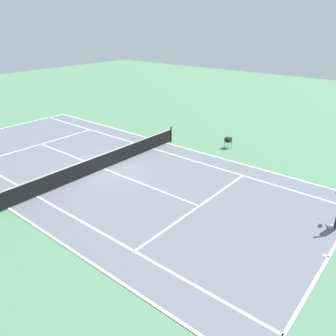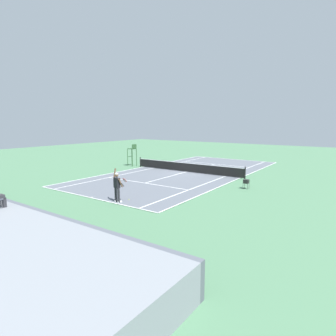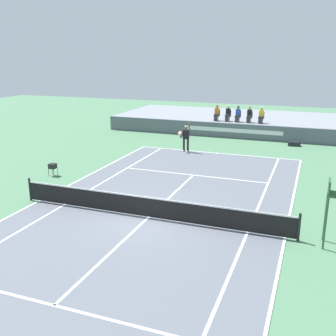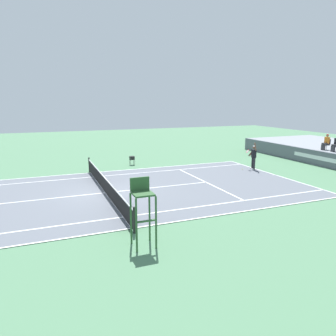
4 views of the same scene
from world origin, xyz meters
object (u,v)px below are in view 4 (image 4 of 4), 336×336
object	(u,v)px
spectator_seated_1	(336,144)
umpire_chair	(142,204)
spectator_seated_0	(326,142)
tennis_player	(253,157)
tennis_ball	(242,169)
ball_hopper	(132,158)

from	to	relation	value
spectator_seated_1	umpire_chair	size ratio (longest dim) A/B	0.52
spectator_seated_0	umpire_chair	world-z (taller)	spectator_seated_0
tennis_player	spectator_seated_0	bearing A→B (deg)	85.51
tennis_ball	ball_hopper	xyz separation A→B (m)	(-4.95, -7.23, 0.54)
spectator_seated_0	spectator_seated_1	distance (m)	0.94
spectator_seated_0	ball_hopper	bearing A→B (deg)	-111.27
spectator_seated_0	tennis_player	size ratio (longest dim) A/B	0.61
spectator_seated_1	ball_hopper	world-z (taller)	spectator_seated_1
tennis_player	ball_hopper	xyz separation A→B (m)	(-5.18, -7.99, -0.42)
spectator_seated_0	tennis_player	bearing A→B (deg)	-94.49
tennis_ball	umpire_chair	bearing A→B (deg)	-48.88
tennis_player	ball_hopper	distance (m)	9.53
ball_hopper	spectator_seated_0	bearing A→B (deg)	68.73
spectator_seated_0	spectator_seated_1	world-z (taller)	same
spectator_seated_0	tennis_ball	world-z (taller)	spectator_seated_0
spectator_seated_1	tennis_ball	distance (m)	7.80
spectator_seated_1	tennis_player	distance (m)	6.85
spectator_seated_0	umpire_chair	size ratio (longest dim) A/B	0.52
tennis_player	ball_hopper	size ratio (longest dim) A/B	2.98
spectator_seated_0	tennis_player	world-z (taller)	spectator_seated_0
tennis_ball	spectator_seated_0	bearing A→B (deg)	84.21
umpire_chair	tennis_ball	bearing A→B (deg)	131.12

